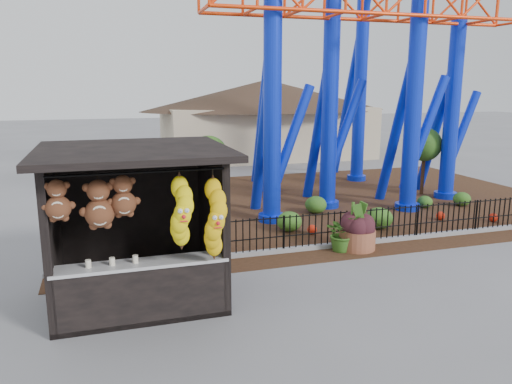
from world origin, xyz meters
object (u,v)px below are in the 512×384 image
object	(u,v)px
prize_booth	(137,230)
potted_plant	(342,233)
roller_coaster	(348,23)
terracotta_planter	(357,239)

from	to	relation	value
prize_booth	potted_plant	xyz separation A→B (m)	(5.29, 1.80, -1.04)
prize_booth	roller_coaster	world-z (taller)	roller_coaster
roller_coaster	terracotta_planter	world-z (taller)	roller_coaster
prize_booth	roller_coaster	bearing A→B (deg)	42.10
potted_plant	terracotta_planter	bearing A→B (deg)	-17.25
terracotta_planter	roller_coaster	bearing A→B (deg)	66.85
prize_booth	roller_coaster	xyz separation A→B (m)	(8.11, 7.33, 4.91)
prize_booth	potted_plant	distance (m)	5.69
roller_coaster	terracotta_planter	xyz separation A→B (m)	(-2.36, -5.53, -6.17)
prize_booth	potted_plant	size ratio (longest dim) A/B	3.58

